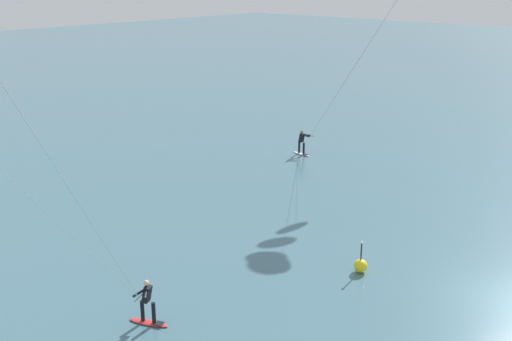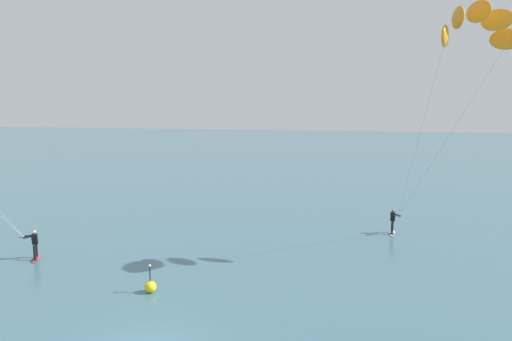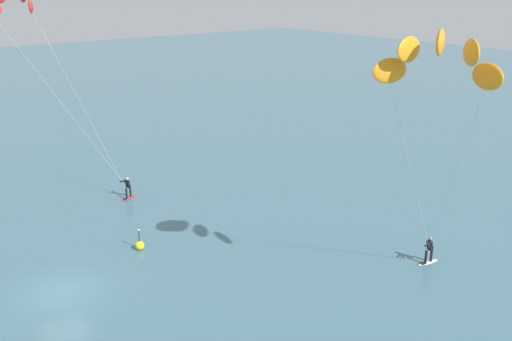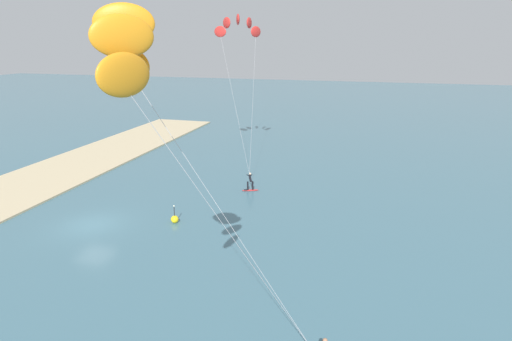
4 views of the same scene
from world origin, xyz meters
name	(u,v)px [view 1 (image 1 of 4)]	position (x,y,z in m)	size (l,w,h in m)	color
marker_buoy	(361,265)	(-1.98, 5.63, 0.30)	(0.56, 0.56, 1.38)	yellow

